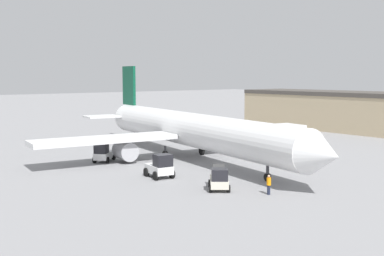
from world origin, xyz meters
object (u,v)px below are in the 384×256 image
at_px(airplane, 188,129).
at_px(belt_loader_truck, 219,179).
at_px(baggage_tug, 103,153).
at_px(pushback_tug, 160,167).
at_px(ground_crew_worker, 269,184).

distance_m(airplane, belt_loader_truck, 16.31).
height_order(airplane, baggage_tug, airplane).
distance_m(belt_loader_truck, pushback_tug, 7.13).
relative_size(ground_crew_worker, baggage_tug, 0.48).
relative_size(ground_crew_worker, belt_loader_truck, 0.50).
bearing_deg(pushback_tug, baggage_tug, -171.07).
height_order(baggage_tug, belt_loader_truck, baggage_tug).
bearing_deg(airplane, pushback_tug, -43.34).
bearing_deg(belt_loader_truck, baggage_tug, -137.02).
relative_size(baggage_tug, belt_loader_truck, 1.05).
bearing_deg(airplane, belt_loader_truck, -20.84).
distance_m(airplane, pushback_tug, 11.56).
xyz_separation_m(airplane, baggage_tug, (-3.81, -8.94, -2.35)).
xyz_separation_m(airplane, belt_loader_truck, (14.08, -7.87, -2.40)).
xyz_separation_m(baggage_tug, pushback_tug, (10.84, 0.04, 0.09)).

